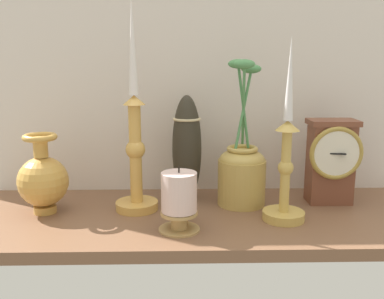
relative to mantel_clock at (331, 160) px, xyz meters
The scene contains 9 objects.
ground_plane 32.04cm from the mantel_clock, 167.47° to the right, with size 100.00×36.00×2.40cm, color brown.
back_wall 38.79cm from the mantel_clock, 157.73° to the left, with size 120.00×2.00×65.00cm, color silver.
mantel_clock is the anchor object (origin of this frame).
candlestick_tall_left 43.81cm from the mantel_clock, behind, with size 9.24×9.24×44.95cm.
candlestick_tall_center 16.54cm from the mantel_clock, 141.10° to the right, with size 8.58×8.58×36.82cm.
brass_vase_bulbous 63.28cm from the mantel_clock, behind, with size 10.63×10.63×17.11cm.
brass_vase_jar 20.32cm from the mantel_clock, behind, with size 10.70×10.70×32.29cm.
pillar_candle_front 37.67cm from the mantel_clock, 155.80° to the right, with size 7.95×7.95×12.65cm.
tall_ceramic_vase 32.68cm from the mantel_clock, behind, with size 6.69×6.69×24.44cm.
Camera 1 is at (-4.26, -86.16, 32.45)cm, focal length 39.98 mm.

